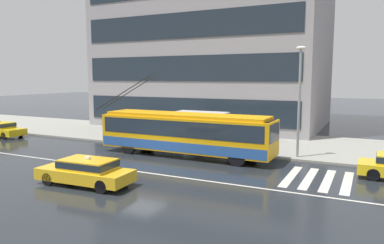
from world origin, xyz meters
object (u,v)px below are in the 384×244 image
(trolleybus, at_px, (186,133))
(pedestrian_walking_past, at_px, (229,134))
(pedestrian_at_shelter, at_px, (196,124))
(pedestrian_approaching_curb, at_px, (195,120))
(taxi_oncoming_near, at_px, (86,171))
(taxi_far_behind, at_px, (0,129))
(pedestrian_waiting_by_pole, at_px, (218,124))
(street_lamp, at_px, (300,92))
(bus_shelter, at_px, (202,119))

(trolleybus, height_order, pedestrian_walking_past, trolleybus)
(pedestrian_at_shelter, xyz_separation_m, pedestrian_approaching_curb, (-0.71, 1.31, 0.12))
(taxi_oncoming_near, bearing_deg, pedestrian_walking_past, 74.83)
(taxi_far_behind, distance_m, pedestrian_approaching_curb, 17.21)
(pedestrian_walking_past, bearing_deg, pedestrian_at_shelter, -167.99)
(pedestrian_walking_past, distance_m, pedestrian_waiting_by_pole, 1.16)
(trolleybus, relative_size, pedestrian_approaching_curb, 6.28)
(taxi_oncoming_near, bearing_deg, street_lamp, 51.53)
(taxi_oncoming_near, xyz_separation_m, pedestrian_approaching_curb, (-0.05, 12.03, 1.14))
(trolleybus, xyz_separation_m, bus_shelter, (-0.61, 3.89, 0.45))
(taxi_far_behind, relative_size, pedestrian_waiting_by_pole, 2.35)
(bus_shelter, height_order, pedestrian_waiting_by_pole, bus_shelter)
(pedestrian_walking_past, relative_size, pedestrian_waiting_by_pole, 0.82)
(taxi_far_behind, height_order, bus_shelter, bus_shelter)
(trolleybus, distance_m, pedestrian_waiting_by_pole, 3.78)
(trolleybus, bearing_deg, taxi_oncoming_near, -99.33)
(taxi_far_behind, height_order, pedestrian_walking_past, pedestrian_walking_past)
(taxi_far_behind, height_order, street_lamp, street_lamp)
(bus_shelter, bearing_deg, trolleybus, -81.05)
(pedestrian_walking_past, bearing_deg, street_lamp, -12.68)
(pedestrian_at_shelter, distance_m, street_lamp, 7.79)
(trolleybus, height_order, taxi_far_behind, trolleybus)
(taxi_oncoming_near, height_order, taxi_far_behind, same)
(taxi_far_behind, bearing_deg, pedestrian_approaching_curb, 14.54)
(trolleybus, distance_m, pedestrian_at_shelter, 2.93)
(trolleybus, bearing_deg, bus_shelter, 98.95)
(bus_shelter, relative_size, pedestrian_waiting_by_pole, 1.97)
(pedestrian_at_shelter, bearing_deg, pedestrian_walking_past, 12.01)
(bus_shelter, distance_m, pedestrian_at_shelter, 1.07)
(taxi_oncoming_near, distance_m, pedestrian_waiting_by_pole, 11.78)
(pedestrian_approaching_curb, xyz_separation_m, pedestrian_walking_past, (3.09, -0.80, -0.72))
(trolleybus, distance_m, bus_shelter, 3.96)
(bus_shelter, bearing_deg, pedestrian_approaching_curb, 159.52)
(taxi_oncoming_near, height_order, pedestrian_approaching_curb, pedestrian_approaching_curb)
(taxi_oncoming_near, bearing_deg, taxi_far_behind, 155.15)
(taxi_oncoming_near, distance_m, bus_shelter, 11.85)
(pedestrian_walking_past, relative_size, street_lamp, 0.24)
(pedestrian_approaching_curb, relative_size, pedestrian_waiting_by_pole, 1.03)
(bus_shelter, distance_m, street_lamp, 7.85)
(pedestrian_approaching_curb, distance_m, street_lamp, 8.63)
(bus_shelter, xyz_separation_m, pedestrian_approaching_curb, (-0.73, 0.27, -0.15))
(taxi_oncoming_near, relative_size, pedestrian_waiting_by_pole, 2.36)
(pedestrian_approaching_curb, xyz_separation_m, pedestrian_waiting_by_pole, (2.14, -0.48, -0.14))
(pedestrian_walking_past, xyz_separation_m, pedestrian_waiting_by_pole, (-0.95, 0.33, 0.58))
(pedestrian_waiting_by_pole, bearing_deg, bus_shelter, 171.76)
(taxi_far_behind, relative_size, street_lamp, 0.69)
(trolleybus, bearing_deg, street_lamp, 18.37)
(pedestrian_at_shelter, bearing_deg, bus_shelter, 89.29)
(taxi_oncoming_near, bearing_deg, pedestrian_approaching_curb, 90.22)
(pedestrian_waiting_by_pole, xyz_separation_m, street_lamp, (5.94, -1.45, 2.49))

